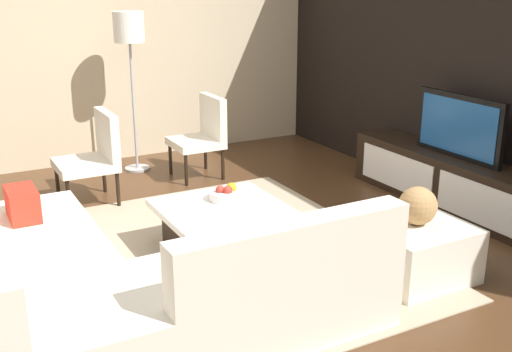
% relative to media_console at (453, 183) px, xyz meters
% --- Properties ---
extents(ground_plane, '(14.00, 14.00, 0.00)m').
position_rel_media_console_xyz_m(ground_plane, '(0.00, -2.40, -0.25)').
color(ground_plane, '#4C301C').
extents(feature_wall_back, '(6.40, 0.12, 2.80)m').
position_rel_media_console_xyz_m(feature_wall_back, '(0.00, 0.30, 1.15)').
color(feature_wall_back, black).
rests_on(feature_wall_back, ground).
extents(side_wall_left, '(0.12, 5.20, 2.80)m').
position_rel_media_console_xyz_m(side_wall_left, '(-3.20, -2.20, 1.15)').
color(side_wall_left, beige).
rests_on(side_wall_left, ground).
extents(area_rug, '(3.06, 2.70, 0.01)m').
position_rel_media_console_xyz_m(area_rug, '(-0.10, -2.40, -0.24)').
color(area_rug, tan).
rests_on(area_rug, ground).
extents(media_console, '(2.37, 0.44, 0.50)m').
position_rel_media_console_xyz_m(media_console, '(0.00, 0.00, 0.00)').
color(media_console, black).
rests_on(media_console, ground).
extents(television, '(0.99, 0.06, 0.58)m').
position_rel_media_console_xyz_m(television, '(0.00, 0.00, 0.54)').
color(television, black).
rests_on(television, media_console).
extents(sectional_couch, '(2.32, 2.32, 0.81)m').
position_rel_media_console_xyz_m(sectional_couch, '(0.50, -3.27, 0.03)').
color(sectional_couch, silver).
rests_on(sectional_couch, ground).
extents(coffee_table, '(1.01, 0.93, 0.38)m').
position_rel_media_console_xyz_m(coffee_table, '(-0.10, -2.30, -0.05)').
color(coffee_table, black).
rests_on(coffee_table, ground).
extents(accent_chair_near, '(0.56, 0.54, 0.87)m').
position_rel_media_console_xyz_m(accent_chair_near, '(-1.78, -2.85, 0.24)').
color(accent_chair_near, black).
rests_on(accent_chair_near, ground).
extents(floor_lamp, '(0.33, 0.33, 1.73)m').
position_rel_media_console_xyz_m(floor_lamp, '(-2.60, -2.20, 1.22)').
color(floor_lamp, '#A5A5AA').
rests_on(floor_lamp, ground).
extents(ottoman, '(0.70, 0.70, 0.40)m').
position_rel_media_console_xyz_m(ottoman, '(0.87, -1.26, -0.05)').
color(ottoman, silver).
rests_on(ottoman, ground).
extents(fruit_bowl, '(0.28, 0.28, 0.13)m').
position_rel_media_console_xyz_m(fruit_bowl, '(-0.28, -2.20, 0.18)').
color(fruit_bowl, silver).
rests_on(fruit_bowl, coffee_table).
extents(accent_chair_far, '(0.53, 0.50, 0.87)m').
position_rel_media_console_xyz_m(accent_chair_far, '(-2.04, -1.62, 0.24)').
color(accent_chair_far, black).
rests_on(accent_chair_far, ground).
extents(decorative_ball, '(0.27, 0.27, 0.27)m').
position_rel_media_console_xyz_m(decorative_ball, '(0.87, -1.26, 0.29)').
color(decorative_ball, '#AD8451').
rests_on(decorative_ball, ottoman).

